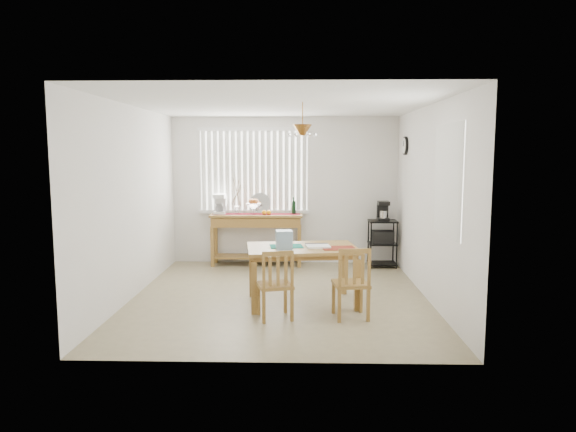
{
  "coord_description": "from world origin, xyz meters",
  "views": [
    {
      "loc": [
        0.29,
        -6.87,
        1.96
      ],
      "look_at": [
        0.1,
        0.55,
        1.05
      ],
      "focal_mm": 32.0,
      "sensor_mm": 36.0,
      "label": 1
    }
  ],
  "objects_px": {
    "sideboard": "(257,227)",
    "dining_table": "(302,253)",
    "cart_items": "(383,211)",
    "chair_left": "(276,285)",
    "chair_right": "(351,283)",
    "wire_cart": "(382,239)"
  },
  "relations": [
    {
      "from": "wire_cart",
      "to": "chair_left",
      "type": "relative_size",
      "value": 0.96
    },
    {
      "from": "wire_cart",
      "to": "chair_right",
      "type": "xyz_separation_m",
      "value": [
        -0.81,
        -2.85,
        -0.06
      ]
    },
    {
      "from": "cart_items",
      "to": "chair_left",
      "type": "bearing_deg",
      "value": -120.44
    },
    {
      "from": "dining_table",
      "to": "chair_left",
      "type": "xyz_separation_m",
      "value": [
        -0.31,
        -0.66,
        -0.25
      ]
    },
    {
      "from": "cart_items",
      "to": "chair_right",
      "type": "relative_size",
      "value": 0.38
    },
    {
      "from": "wire_cart",
      "to": "chair_right",
      "type": "relative_size",
      "value": 0.93
    },
    {
      "from": "sideboard",
      "to": "chair_left",
      "type": "bearing_deg",
      "value": -80.98
    },
    {
      "from": "wire_cart",
      "to": "chair_right",
      "type": "bearing_deg",
      "value": -105.83
    },
    {
      "from": "cart_items",
      "to": "dining_table",
      "type": "xyz_separation_m",
      "value": [
        -1.39,
        -2.25,
        -0.3
      ]
    },
    {
      "from": "cart_items",
      "to": "chair_left",
      "type": "xyz_separation_m",
      "value": [
        -1.71,
        -2.91,
        -0.55
      ]
    },
    {
      "from": "cart_items",
      "to": "dining_table",
      "type": "relative_size",
      "value": 0.22
    },
    {
      "from": "sideboard",
      "to": "cart_items",
      "type": "xyz_separation_m",
      "value": [
        2.18,
        -0.07,
        0.29
      ]
    },
    {
      "from": "cart_items",
      "to": "chair_left",
      "type": "relative_size",
      "value": 0.39
    },
    {
      "from": "sideboard",
      "to": "dining_table",
      "type": "xyz_separation_m",
      "value": [
        0.79,
        -2.32,
        -0.01
      ]
    },
    {
      "from": "sideboard",
      "to": "dining_table",
      "type": "relative_size",
      "value": 1.06
    },
    {
      "from": "sideboard",
      "to": "chair_left",
      "type": "height_order",
      "value": "sideboard"
    },
    {
      "from": "cart_items",
      "to": "chair_right",
      "type": "bearing_deg",
      "value": -105.79
    },
    {
      "from": "wire_cart",
      "to": "cart_items",
      "type": "xyz_separation_m",
      "value": [
        0.0,
        0.01,
        0.48
      ]
    },
    {
      "from": "dining_table",
      "to": "chair_right",
      "type": "bearing_deg",
      "value": -46.23
    },
    {
      "from": "chair_right",
      "to": "chair_left",
      "type": "bearing_deg",
      "value": -176.99
    },
    {
      "from": "dining_table",
      "to": "chair_right",
      "type": "height_order",
      "value": "chair_right"
    },
    {
      "from": "chair_left",
      "to": "chair_right",
      "type": "distance_m",
      "value": 0.9
    }
  ]
}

